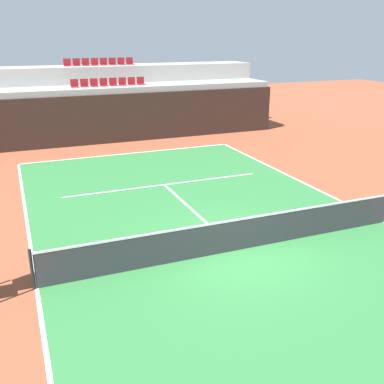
% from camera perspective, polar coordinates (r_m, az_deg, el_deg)
% --- Properties ---
extents(ground_plane, '(80.00, 80.00, 0.00)m').
position_cam_1_polar(ground_plane, '(13.00, 5.66, -7.41)').
color(ground_plane, brown).
extents(court_surface, '(11.00, 24.00, 0.01)m').
position_cam_1_polar(court_surface, '(13.00, 5.66, -7.39)').
color(court_surface, '#2D7238').
rests_on(court_surface, ground_plane).
extents(baseline_far, '(11.00, 0.10, 0.00)m').
position_cam_1_polar(baseline_far, '(23.58, -7.89, 4.89)').
color(baseline_far, white).
rests_on(baseline_far, court_surface).
extents(sideline_left, '(0.10, 24.00, 0.00)m').
position_cam_1_polar(sideline_left, '(11.76, -19.13, -11.50)').
color(sideline_left, white).
rests_on(sideline_left, court_surface).
extents(sideline_right, '(0.10, 24.00, 0.00)m').
position_cam_1_polar(sideline_right, '(16.09, 23.19, -3.51)').
color(sideline_right, white).
rests_on(sideline_right, court_surface).
extents(service_line_far, '(8.26, 0.10, 0.00)m').
position_cam_1_polar(service_line_far, '(18.46, -3.53, 0.94)').
color(service_line_far, white).
rests_on(service_line_far, court_surface).
extents(centre_service_line, '(0.10, 6.40, 0.00)m').
position_cam_1_polar(centre_service_line, '(15.64, 0.25, -2.50)').
color(centre_service_line, white).
rests_on(centre_service_line, court_surface).
extents(back_wall, '(19.82, 0.30, 2.72)m').
position_cam_1_polar(back_wall, '(25.99, -9.62, 9.19)').
color(back_wall, black).
rests_on(back_wall, ground_plane).
extents(stands_tier_lower, '(19.82, 2.40, 3.03)m').
position_cam_1_polar(stands_tier_lower, '(27.27, -10.29, 9.95)').
color(stands_tier_lower, '#9E9E99').
rests_on(stands_tier_lower, ground_plane).
extents(stands_tier_upper, '(19.82, 2.40, 4.04)m').
position_cam_1_polar(stands_tier_upper, '(29.52, -11.36, 11.58)').
color(stands_tier_upper, '#9E9E99').
rests_on(stands_tier_upper, ground_plane).
extents(seating_row_lower, '(4.31, 0.44, 0.44)m').
position_cam_1_polar(seating_row_lower, '(27.15, -10.54, 13.39)').
color(seating_row_lower, maroon).
rests_on(seating_row_lower, stands_tier_lower).
extents(seating_row_upper, '(4.31, 0.44, 0.44)m').
position_cam_1_polar(seating_row_upper, '(29.42, -11.69, 15.73)').
color(seating_row_upper, maroon).
rests_on(seating_row_upper, stands_tier_upper).
extents(tennis_net, '(11.08, 0.08, 1.07)m').
position_cam_1_polar(tennis_net, '(12.78, 5.73, -5.38)').
color(tennis_net, black).
rests_on(tennis_net, court_surface).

